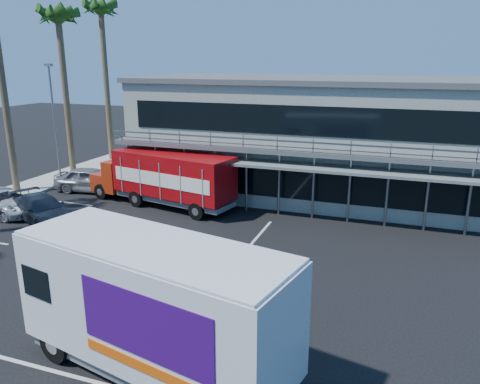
% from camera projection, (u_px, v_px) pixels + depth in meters
% --- Properties ---
extents(ground, '(120.00, 120.00, 0.00)m').
position_uv_depth(ground, '(166.00, 280.00, 18.41)').
color(ground, black).
rests_on(ground, ground).
extents(building, '(22.40, 12.00, 7.30)m').
position_uv_depth(building, '(316.00, 136.00, 29.96)').
color(building, gray).
rests_on(building, ground).
extents(palm_e, '(2.80, 2.80, 12.25)m').
position_uv_depth(palm_e, '(59.00, 26.00, 32.00)').
color(palm_e, brown).
rests_on(palm_e, ground).
extents(palm_f, '(2.80, 2.80, 13.25)m').
position_uv_depth(palm_f, '(101.00, 18.00, 36.86)').
color(palm_f, brown).
rests_on(palm_f, ground).
extents(light_pole_far, '(0.50, 0.25, 8.09)m').
position_uv_depth(light_pole_far, '(54.00, 118.00, 31.70)').
color(light_pole_far, gray).
rests_on(light_pole_far, ground).
extents(red_truck, '(9.82, 4.18, 3.22)m').
position_uv_depth(red_truck, '(164.00, 177.00, 27.24)').
color(red_truck, '#9B240C').
rests_on(red_truck, ground).
extents(white_van, '(8.22, 4.28, 3.83)m').
position_uv_depth(white_van, '(154.00, 306.00, 12.53)').
color(white_van, silver).
rests_on(white_van, ground).
extents(parked_car_c, '(5.22, 3.05, 1.36)m').
position_uv_depth(parked_car_c, '(5.00, 202.00, 26.23)').
color(parked_car_c, silver).
rests_on(parked_car_c, ground).
extents(parked_car_d, '(5.18, 3.76, 1.39)m').
position_uv_depth(parked_car_d, '(42.00, 209.00, 24.89)').
color(parked_car_d, '#2A2F39').
rests_on(parked_car_d, ground).
extents(parked_car_e, '(4.95, 2.55, 1.61)m').
position_uv_depth(parked_car_e, '(91.00, 180.00, 30.47)').
color(parked_car_e, gray).
rests_on(parked_car_e, ground).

